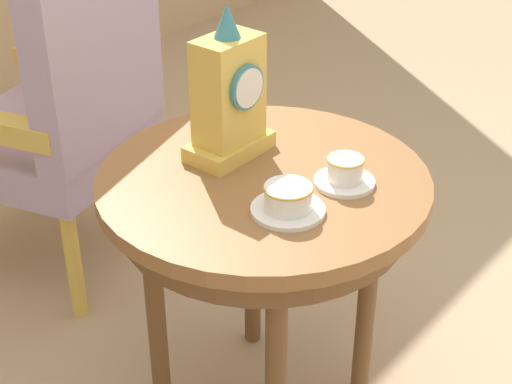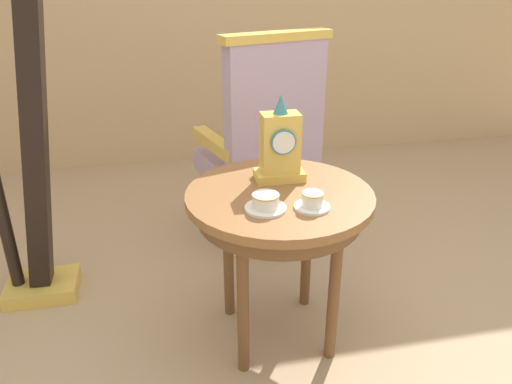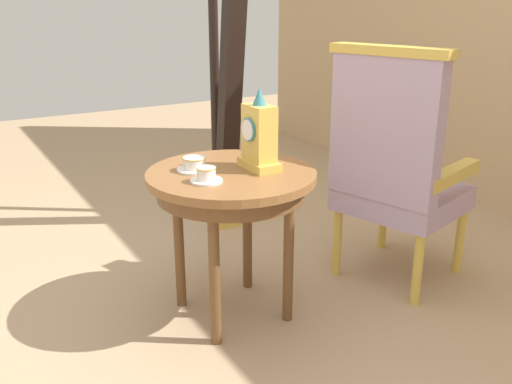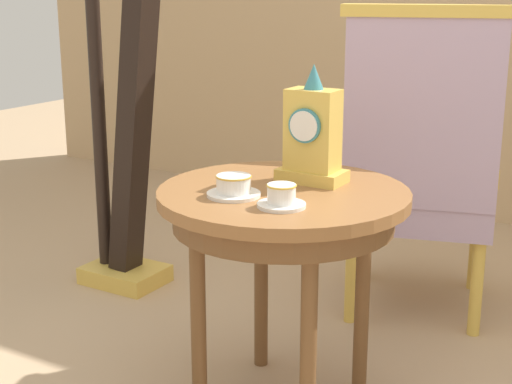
# 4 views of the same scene
# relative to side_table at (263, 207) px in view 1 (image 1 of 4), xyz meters

# --- Properties ---
(side_table) EXTENTS (0.70, 0.70, 0.66)m
(side_table) POSITION_rel_side_table_xyz_m (0.00, 0.00, 0.00)
(side_table) COLOR brown
(side_table) RESTS_ON ground
(teacup_left) EXTENTS (0.15, 0.15, 0.06)m
(teacup_left) POSITION_rel_side_table_xyz_m (-0.08, -0.13, 0.10)
(teacup_left) COLOR white
(teacup_left) RESTS_ON side_table
(teacup_right) EXTENTS (0.13, 0.13, 0.06)m
(teacup_right) POSITION_rel_side_table_xyz_m (0.08, -0.15, 0.10)
(teacup_right) COLOR white
(teacup_right) RESTS_ON side_table
(mantel_clock) EXTENTS (0.19, 0.11, 0.34)m
(mantel_clock) POSITION_rel_side_table_xyz_m (0.03, 0.12, 0.21)
(mantel_clock) COLOR gold
(mantel_clock) RESTS_ON side_table
(armchair) EXTENTS (0.67, 0.66, 1.14)m
(armchair) POSITION_rel_side_table_xyz_m (0.12, 0.80, 0.01)
(armchair) COLOR #B299B7
(armchair) RESTS_ON ground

